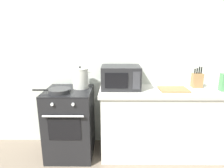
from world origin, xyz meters
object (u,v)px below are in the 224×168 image
Objects in this scene: knife_block at (197,80)px; stove at (70,122)px; stock_pot at (80,78)px; cutting_board at (173,89)px; pasta_box at (224,82)px; microwave at (121,77)px; frying_pan at (59,91)px.

stove is at bearing -175.28° from knife_block.
cutting_board is at bearing -4.56° from stock_pot.
microwave is at bearing 175.21° from pasta_box.
stove is 1.99× the size of frying_pan.
stove is 0.62m from stock_pot.
stock_pot reaches higher than stove.
cutting_board is at bearing -6.58° from microwave.
stock_pot is at bearing 33.68° from stove.
stock_pot is 1.83m from pasta_box.
microwave is (0.68, 0.08, 0.61)m from stove.
cutting_board is at bearing -158.38° from knife_block.
pasta_box is (1.82, -0.13, -0.02)m from stock_pot.
cutting_board is 0.39m from knife_block.
frying_pan is (-0.23, -0.22, -0.11)m from stock_pot.
stock_pot is 1.22m from cutting_board.
stove is 0.92m from microwave.
stock_pot is 1.35× the size of pasta_box.
cutting_board is 0.62m from pasta_box.
microwave is at bearing -1.98° from stock_pot.
stock_pot is 0.59× the size of microwave.
frying_pan is at bearing -175.14° from cutting_board.
frying_pan is at bearing -177.42° from pasta_box.
pasta_box is at bearing 2.58° from frying_pan.
microwave reaches higher than stock_pot.
frying_pan reaches higher than cutting_board.
frying_pan is at bearing -171.67° from knife_block.
pasta_box is (1.29, -0.11, -0.04)m from microwave.
frying_pan is 0.93× the size of microwave.
stock_pot is at bearing 43.49° from frying_pan.
knife_block reaches higher than pasta_box.
frying_pan is 1.44m from cutting_board.
microwave is 1.03m from knife_block.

